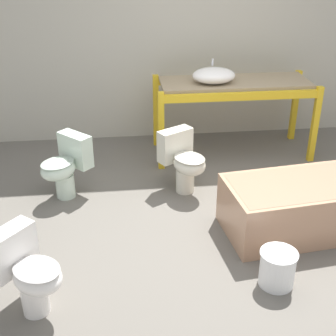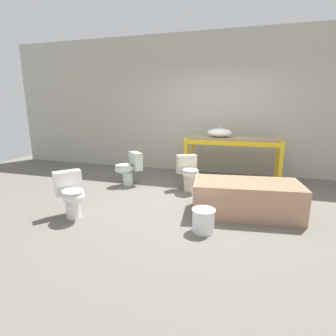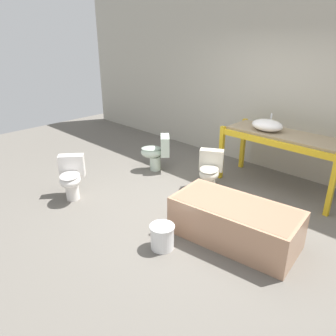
{
  "view_description": "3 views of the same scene",
  "coord_description": "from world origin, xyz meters",
  "px_view_note": "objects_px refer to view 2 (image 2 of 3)",
  "views": [
    {
      "loc": [
        -0.95,
        -3.84,
        2.56
      ],
      "look_at": [
        -0.54,
        -0.17,
        0.67
      ],
      "focal_mm": 50.0,
      "sensor_mm": 36.0,
      "label": 1
    },
    {
      "loc": [
        0.67,
        -4.12,
        1.6
      ],
      "look_at": [
        -0.44,
        -0.3,
        0.64
      ],
      "focal_mm": 28.0,
      "sensor_mm": 36.0,
      "label": 2
    },
    {
      "loc": [
        2.58,
        -3.31,
        2.44
      ],
      "look_at": [
        -0.35,
        -0.31,
        0.66
      ],
      "focal_mm": 35.0,
      "sensor_mm": 36.0,
      "label": 3
    }
  ],
  "objects_px": {
    "sink_basin": "(220,133)",
    "bucket_white": "(203,220)",
    "bathtub_main": "(246,196)",
    "toilet_near": "(129,167)",
    "toilet_extra": "(71,193)",
    "toilet_far": "(189,172)"
  },
  "relations": [
    {
      "from": "sink_basin",
      "to": "toilet_extra",
      "type": "relative_size",
      "value": 0.77
    },
    {
      "from": "sink_basin",
      "to": "bucket_white",
      "type": "bearing_deg",
      "value": -88.49
    },
    {
      "from": "bathtub_main",
      "to": "toilet_far",
      "type": "bearing_deg",
      "value": 133.76
    },
    {
      "from": "toilet_near",
      "to": "bucket_white",
      "type": "distance_m",
      "value": 2.41
    },
    {
      "from": "sink_basin",
      "to": "toilet_far",
      "type": "xyz_separation_m",
      "value": [
        -0.46,
        -0.84,
        -0.67
      ]
    },
    {
      "from": "bathtub_main",
      "to": "toilet_extra",
      "type": "relative_size",
      "value": 2.44
    },
    {
      "from": "bathtub_main",
      "to": "toilet_far",
      "type": "height_order",
      "value": "toilet_far"
    },
    {
      "from": "toilet_near",
      "to": "toilet_far",
      "type": "distance_m",
      "value": 1.25
    },
    {
      "from": "toilet_near",
      "to": "toilet_far",
      "type": "bearing_deg",
      "value": 43.63
    },
    {
      "from": "bucket_white",
      "to": "toilet_extra",
      "type": "bearing_deg",
      "value": -177.69
    },
    {
      "from": "toilet_extra",
      "to": "bucket_white",
      "type": "xyz_separation_m",
      "value": [
        1.9,
        0.08,
        -0.2
      ]
    },
    {
      "from": "sink_basin",
      "to": "toilet_far",
      "type": "height_order",
      "value": "sink_basin"
    },
    {
      "from": "toilet_far",
      "to": "bucket_white",
      "type": "distance_m",
      "value": 1.7
    },
    {
      "from": "bathtub_main",
      "to": "bucket_white",
      "type": "xyz_separation_m",
      "value": [
        -0.52,
        -0.74,
        -0.13
      ]
    },
    {
      "from": "sink_basin",
      "to": "bathtub_main",
      "type": "bearing_deg",
      "value": -70.99
    },
    {
      "from": "bucket_white",
      "to": "toilet_near",
      "type": "bearing_deg",
      "value": 137.59
    },
    {
      "from": "sink_basin",
      "to": "bucket_white",
      "type": "xyz_separation_m",
      "value": [
        0.06,
        -2.44,
        -0.87
      ]
    },
    {
      "from": "bucket_white",
      "to": "sink_basin",
      "type": "bearing_deg",
      "value": 91.51
    },
    {
      "from": "bathtub_main",
      "to": "toilet_near",
      "type": "distance_m",
      "value": 2.46
    },
    {
      "from": "toilet_far",
      "to": "bathtub_main",
      "type": "bearing_deg",
      "value": -69.24
    },
    {
      "from": "sink_basin",
      "to": "bucket_white",
      "type": "relative_size",
      "value": 1.65
    },
    {
      "from": "toilet_far",
      "to": "bucket_white",
      "type": "bearing_deg",
      "value": -101.63
    }
  ]
}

